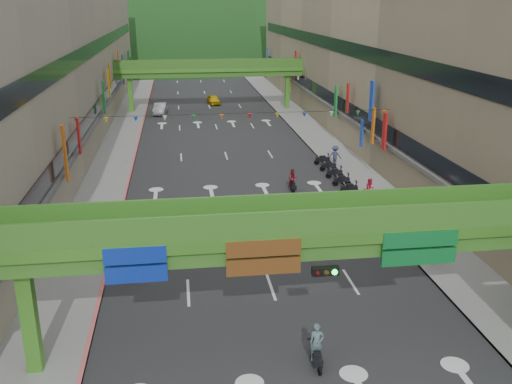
{
  "coord_description": "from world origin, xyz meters",
  "views": [
    {
      "loc": [
        -4.62,
        -15.45,
        14.88
      ],
      "look_at": [
        0.0,
        18.0,
        3.5
      ],
      "focal_mm": 40.0,
      "sensor_mm": 36.0,
      "label": 1
    }
  ],
  "objects_px": {
    "car_yellow": "(214,100)",
    "overpass_near": "(321,249)",
    "scooter_rider_near": "(317,347)",
    "car_silver": "(160,109)",
    "scooter_rider_mid": "(293,180)",
    "pedestrian_red": "(370,191)"
  },
  "relations": [
    {
      "from": "overpass_near",
      "to": "scooter_rider_near",
      "type": "distance_m",
      "value": 4.29
    },
    {
      "from": "car_silver",
      "to": "car_yellow",
      "type": "distance_m",
      "value": 10.44
    },
    {
      "from": "car_silver",
      "to": "pedestrian_red",
      "type": "height_order",
      "value": "pedestrian_red"
    },
    {
      "from": "car_silver",
      "to": "car_yellow",
      "type": "relative_size",
      "value": 1.16
    },
    {
      "from": "scooter_rider_near",
      "to": "scooter_rider_mid",
      "type": "xyz_separation_m",
      "value": [
        3.63,
        23.14,
        0.05
      ]
    },
    {
      "from": "scooter_rider_near",
      "to": "pedestrian_red",
      "type": "xyz_separation_m",
      "value": [
        9.05,
        19.93,
        -0.09
      ]
    },
    {
      "from": "scooter_rider_near",
      "to": "pedestrian_red",
      "type": "height_order",
      "value": "scooter_rider_near"
    },
    {
      "from": "scooter_rider_mid",
      "to": "car_yellow",
      "type": "height_order",
      "value": "scooter_rider_mid"
    },
    {
      "from": "scooter_rider_near",
      "to": "pedestrian_red",
      "type": "bearing_deg",
      "value": 65.57
    },
    {
      "from": "scooter_rider_mid",
      "to": "car_yellow",
      "type": "xyz_separation_m",
      "value": [
        -3.61,
        42.49,
        -0.35
      ]
    },
    {
      "from": "car_silver",
      "to": "car_yellow",
      "type": "xyz_separation_m",
      "value": [
        7.77,
        6.97,
        -0.08
      ]
    },
    {
      "from": "car_yellow",
      "to": "car_silver",
      "type": "bearing_deg",
      "value": -145.96
    },
    {
      "from": "car_yellow",
      "to": "pedestrian_red",
      "type": "distance_m",
      "value": 46.58
    },
    {
      "from": "scooter_rider_near",
      "to": "pedestrian_red",
      "type": "distance_m",
      "value": 21.89
    },
    {
      "from": "scooter_rider_near",
      "to": "car_yellow",
      "type": "relative_size",
      "value": 0.52
    },
    {
      "from": "car_yellow",
      "to": "overpass_near",
      "type": "bearing_deg",
      "value": -97.73
    },
    {
      "from": "scooter_rider_near",
      "to": "pedestrian_red",
      "type": "relative_size",
      "value": 1.17
    },
    {
      "from": "overpass_near",
      "to": "pedestrian_red",
      "type": "height_order",
      "value": "overpass_near"
    },
    {
      "from": "overpass_near",
      "to": "scooter_rider_near",
      "type": "xyz_separation_m",
      "value": [
        -0.18,
        -0.66,
        -4.24
      ]
    },
    {
      "from": "overpass_near",
      "to": "car_yellow",
      "type": "distance_m",
      "value": 65.12
    },
    {
      "from": "scooter_rider_near",
      "to": "car_silver",
      "type": "distance_m",
      "value": 59.16
    },
    {
      "from": "overpass_near",
      "to": "pedestrian_red",
      "type": "distance_m",
      "value": 21.64
    }
  ]
}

